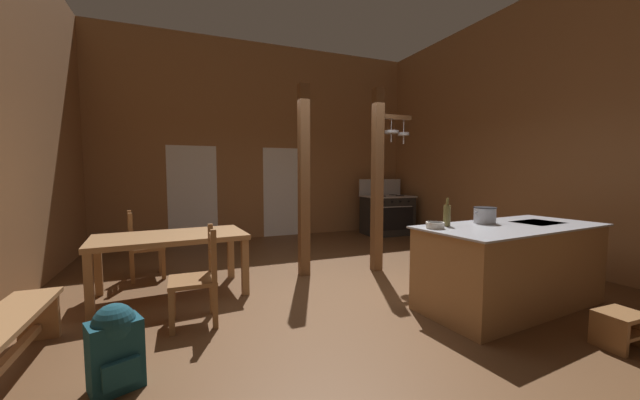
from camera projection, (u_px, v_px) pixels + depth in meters
name	position (u px, v px, depth m)	size (l,w,h in m)	color
ground_plane	(341.00, 295.00, 4.32)	(7.87, 8.80, 0.10)	brown
wall_back	(265.00, 142.00, 7.90)	(7.87, 0.14, 4.36)	#93663F
wall_right	(546.00, 129.00, 5.50)	(0.14, 8.80, 4.36)	#93663F
glazed_door_back_left	(193.00, 194.00, 7.32)	(1.00, 0.01, 2.05)	white
glazed_panel_back_right	(281.00, 192.00, 8.05)	(0.84, 0.01, 2.05)	white
kitchen_island	(510.00, 266.00, 3.81)	(2.24, 1.16, 0.91)	#9E7044
stove_range	(387.00, 214.00, 8.27)	(1.18, 0.87, 1.32)	#252525
support_post_with_pot_rack	(379.00, 175.00, 5.15)	(0.63, 0.23, 2.71)	brown
support_post_center	(304.00, 181.00, 4.90)	(0.14, 0.14, 2.71)	brown
step_stool	(620.00, 326.00, 2.92)	(0.36, 0.28, 0.30)	olive
dining_table	(171.00, 242.00, 4.12)	(1.77, 1.04, 0.74)	#9E7044
ladderback_chair_near_window	(142.00, 246.00, 4.80)	(0.50, 0.50, 0.95)	olive
ladderback_chair_by_post	(198.00, 278.00, 3.37)	(0.44, 0.44, 0.95)	olive
backpack	(115.00, 345.00, 2.34)	(0.38, 0.37, 0.60)	#194756
stockpot_on_counter	(485.00, 215.00, 3.90)	(0.31, 0.24, 0.18)	#A8AAB2
mixing_bowl_on_counter	(435.00, 225.00, 3.55)	(0.19, 0.19, 0.07)	silver
bottle_tall_on_counter	(447.00, 215.00, 3.70)	(0.08, 0.08, 0.31)	brown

